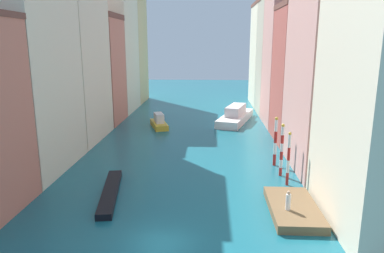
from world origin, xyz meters
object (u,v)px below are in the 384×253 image
(person_on_dock, at_px, (288,201))
(mooring_pole_1, at_px, (282,150))
(gondola_black, at_px, (110,192))
(motorboat_0, at_px, (159,122))
(mooring_pole_0, at_px, (288,158))
(vaporetto_white, at_px, (235,116))
(mooring_pole_2, at_px, (275,141))
(waterfront_dock, at_px, (293,208))

(person_on_dock, relative_size, mooring_pole_1, 0.28)
(mooring_pole_1, bearing_deg, gondola_black, -160.31)
(gondola_black, distance_m, motorboat_0, 24.46)
(mooring_pole_0, height_order, mooring_pole_1, mooring_pole_1)
(person_on_dock, bearing_deg, mooring_pole_1, 82.91)
(person_on_dock, height_order, vaporetto_white, vaporetto_white)
(mooring_pole_2, bearing_deg, vaporetto_white, 97.24)
(mooring_pole_1, xyz_separation_m, mooring_pole_2, (-0.09, 2.91, 0.02))
(waterfront_dock, height_order, gondola_black, waterfront_dock)
(mooring_pole_1, height_order, vaporetto_white, mooring_pole_1)
(waterfront_dock, distance_m, gondola_black, 14.52)
(mooring_pole_0, bearing_deg, vaporetto_white, 96.32)
(mooring_pole_2, bearing_deg, mooring_pole_1, -88.32)
(mooring_pole_1, distance_m, gondola_black, 15.88)
(mooring_pole_2, relative_size, vaporetto_white, 0.40)
(mooring_pole_1, height_order, gondola_black, mooring_pole_1)
(waterfront_dock, height_order, mooring_pole_1, mooring_pole_1)
(gondola_black, bearing_deg, motorboat_0, 88.76)
(person_on_dock, bearing_deg, gondola_black, 167.00)
(mooring_pole_0, relative_size, vaporetto_white, 0.38)
(waterfront_dock, xyz_separation_m, mooring_pole_0, (0.62, 5.32, 2.13))
(mooring_pole_2, relative_size, motorboat_0, 0.85)
(motorboat_0, bearing_deg, person_on_dock, -64.43)
(waterfront_dock, xyz_separation_m, mooring_pole_1, (0.47, 7.61, 2.24))
(vaporetto_white, distance_m, motorboat_0, 12.40)
(mooring_pole_0, height_order, motorboat_0, mooring_pole_0)
(person_on_dock, distance_m, gondola_black, 14.15)
(person_on_dock, height_order, mooring_pole_2, mooring_pole_2)
(mooring_pole_0, bearing_deg, waterfront_dock, -96.64)
(motorboat_0, bearing_deg, waterfront_dock, -62.72)
(motorboat_0, bearing_deg, vaporetto_white, 21.35)
(motorboat_0, bearing_deg, gondola_black, -91.24)
(waterfront_dock, relative_size, mooring_pole_0, 1.38)
(mooring_pole_1, bearing_deg, mooring_pole_0, -86.18)
(waterfront_dock, bearing_deg, mooring_pole_1, 86.50)
(waterfront_dock, relative_size, vaporetto_white, 0.53)
(person_on_dock, height_order, mooring_pole_0, mooring_pole_0)
(mooring_pole_1, distance_m, motorboat_0, 23.95)
(person_on_dock, xyz_separation_m, motorboat_0, (-13.22, 27.62, -0.56))
(mooring_pole_0, distance_m, mooring_pole_1, 2.30)
(waterfront_dock, height_order, mooring_pole_2, mooring_pole_2)
(mooring_pole_2, bearing_deg, mooring_pole_0, -87.38)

